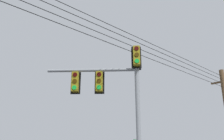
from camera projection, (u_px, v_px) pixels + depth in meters
name	position (u px, v px, depth m)	size (l,w,h in m)	color
signal_mast_assembly	(119.00, 88.00, 11.30)	(3.99, 2.43, 6.82)	gray
overhead_wire_span	(121.00, 38.00, 11.22)	(5.54, 22.15, 1.66)	black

